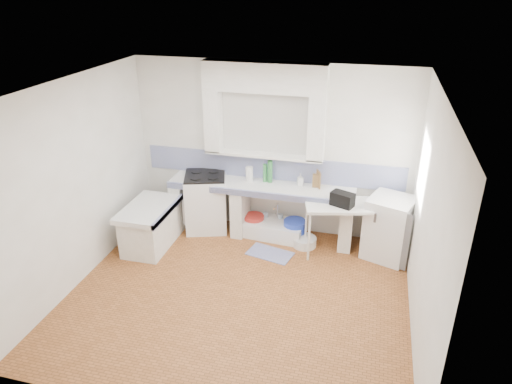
% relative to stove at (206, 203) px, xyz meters
% --- Properties ---
extents(floor, '(4.50, 4.50, 0.00)m').
position_rel_stove_xyz_m(floor, '(1.05, -1.69, -0.48)').
color(floor, '#9C592B').
rests_on(floor, ground).
extents(ceiling, '(4.50, 4.50, 0.00)m').
position_rel_stove_xyz_m(ceiling, '(1.05, -1.69, 2.32)').
color(ceiling, white).
rests_on(ceiling, ground).
extents(wall_back, '(4.50, 0.00, 4.50)m').
position_rel_stove_xyz_m(wall_back, '(1.05, 0.31, 0.92)').
color(wall_back, white).
rests_on(wall_back, ground).
extents(wall_front, '(4.50, 0.00, 4.50)m').
position_rel_stove_xyz_m(wall_front, '(1.05, -3.69, 0.92)').
color(wall_front, white).
rests_on(wall_front, ground).
extents(wall_left, '(0.00, 4.50, 4.50)m').
position_rel_stove_xyz_m(wall_left, '(-1.20, -1.69, 0.92)').
color(wall_left, white).
rests_on(wall_left, ground).
extents(wall_right, '(0.00, 4.50, 4.50)m').
position_rel_stove_xyz_m(wall_right, '(3.30, -1.69, 0.92)').
color(wall_right, white).
rests_on(wall_right, ground).
extents(alcove_mass, '(1.90, 0.25, 0.45)m').
position_rel_stove_xyz_m(alcove_mass, '(0.95, 0.19, 2.10)').
color(alcove_mass, white).
rests_on(alcove_mass, ground).
extents(window_frame, '(0.35, 0.86, 1.06)m').
position_rel_stove_xyz_m(window_frame, '(3.47, -0.49, 1.12)').
color(window_frame, '#392312').
rests_on(window_frame, ground).
extents(lace_valance, '(0.01, 0.84, 0.24)m').
position_rel_stove_xyz_m(lace_valance, '(3.33, -0.49, 1.50)').
color(lace_valance, white).
rests_on(lace_valance, ground).
extents(counter_slab, '(3.00, 0.60, 0.08)m').
position_rel_stove_xyz_m(counter_slab, '(0.95, 0.01, 0.38)').
color(counter_slab, white).
rests_on(counter_slab, ground).
extents(counter_lip, '(3.00, 0.04, 0.10)m').
position_rel_stove_xyz_m(counter_lip, '(0.95, -0.27, 0.38)').
color(counter_lip, navy).
rests_on(counter_lip, ground).
extents(counter_pier_left, '(0.20, 0.55, 0.82)m').
position_rel_stove_xyz_m(counter_pier_left, '(-0.45, 0.01, -0.07)').
color(counter_pier_left, white).
rests_on(counter_pier_left, ground).
extents(counter_pier_mid, '(0.20, 0.55, 0.82)m').
position_rel_stove_xyz_m(counter_pier_mid, '(0.60, 0.01, -0.07)').
color(counter_pier_mid, white).
rests_on(counter_pier_mid, ground).
extents(counter_pier_right, '(0.20, 0.55, 0.82)m').
position_rel_stove_xyz_m(counter_pier_right, '(2.35, 0.01, -0.07)').
color(counter_pier_right, white).
rests_on(counter_pier_right, ground).
extents(peninsula_top, '(0.70, 1.10, 0.08)m').
position_rel_stove_xyz_m(peninsula_top, '(-0.65, -0.79, 0.18)').
color(peninsula_top, white).
rests_on(peninsula_top, ground).
extents(peninsula_base, '(0.60, 1.00, 0.62)m').
position_rel_stove_xyz_m(peninsula_base, '(-0.65, -0.79, -0.17)').
color(peninsula_base, white).
rests_on(peninsula_base, ground).
extents(peninsula_lip, '(0.04, 1.10, 0.10)m').
position_rel_stove_xyz_m(peninsula_lip, '(-0.32, -0.79, 0.18)').
color(peninsula_lip, navy).
rests_on(peninsula_lip, ground).
extents(backsplash, '(4.27, 0.03, 0.40)m').
position_rel_stove_xyz_m(backsplash, '(1.05, 0.30, 0.62)').
color(backsplash, navy).
rests_on(backsplash, ground).
extents(stove, '(0.84, 0.82, 0.95)m').
position_rel_stove_xyz_m(stove, '(0.00, 0.00, 0.00)').
color(stove, white).
rests_on(stove, ground).
extents(sink, '(1.01, 0.61, 0.23)m').
position_rel_stove_xyz_m(sink, '(1.18, 0.02, -0.36)').
color(sink, white).
rests_on(sink, ground).
extents(side_table, '(1.11, 0.79, 0.04)m').
position_rel_stove_xyz_m(side_table, '(2.22, -0.24, -0.06)').
color(side_table, white).
rests_on(side_table, ground).
extents(fridge, '(0.80, 0.80, 0.97)m').
position_rel_stove_xyz_m(fridge, '(2.98, -0.14, 0.01)').
color(fridge, white).
rests_on(fridge, ground).
extents(bucket_red, '(0.38, 0.38, 0.32)m').
position_rel_stove_xyz_m(bucket_red, '(0.82, 0.03, -0.32)').
color(bucket_red, red).
rests_on(bucket_red, ground).
extents(bucket_orange, '(0.35, 0.35, 0.26)m').
position_rel_stove_xyz_m(bucket_orange, '(1.17, -0.06, -0.35)').
color(bucket_orange, '#EC3F0A').
rests_on(bucket_orange, ground).
extents(bucket_blue, '(0.41, 0.41, 0.34)m').
position_rel_stove_xyz_m(bucket_blue, '(1.53, -0.02, -0.30)').
color(bucket_blue, blue).
rests_on(bucket_blue, ground).
extents(basin_white, '(0.50, 0.50, 0.15)m').
position_rel_stove_xyz_m(basin_white, '(1.72, -0.18, -0.40)').
color(basin_white, white).
rests_on(basin_white, ground).
extents(water_bottle_a, '(0.10, 0.10, 0.34)m').
position_rel_stove_xyz_m(water_bottle_a, '(1.00, 0.14, -0.31)').
color(water_bottle_a, silver).
rests_on(water_bottle_a, ground).
extents(water_bottle_b, '(0.11, 0.11, 0.33)m').
position_rel_stove_xyz_m(water_bottle_b, '(1.25, 0.16, -0.31)').
color(water_bottle_b, silver).
rests_on(water_bottle_b, ground).
extents(black_bag, '(0.38, 0.31, 0.21)m').
position_rel_stove_xyz_m(black_bag, '(2.26, -0.29, 0.47)').
color(black_bag, black).
rests_on(black_bag, side_table).
extents(green_bottle_a, '(0.07, 0.07, 0.30)m').
position_rel_stove_xyz_m(green_bottle_a, '(0.98, 0.16, 0.58)').
color(green_bottle_a, '#2F7F3C').
rests_on(green_bottle_a, counter_slab).
extents(green_bottle_b, '(0.09, 0.09, 0.37)m').
position_rel_stove_xyz_m(green_bottle_b, '(1.06, 0.16, 0.61)').
color(green_bottle_b, '#2F7F3C').
rests_on(green_bottle_b, counter_slab).
extents(knife_block, '(0.12, 0.10, 0.21)m').
position_rel_stove_xyz_m(knife_block, '(1.80, 0.16, 0.53)').
color(knife_block, olive).
rests_on(knife_block, counter_slab).
extents(cutting_board, '(0.10, 0.19, 0.27)m').
position_rel_stove_xyz_m(cutting_board, '(1.84, 0.16, 0.56)').
color(cutting_board, olive).
rests_on(cutting_board, counter_slab).
extents(paper_towel, '(0.13, 0.13, 0.24)m').
position_rel_stove_xyz_m(paper_towel, '(0.72, 0.13, 0.54)').
color(paper_towel, white).
rests_on(paper_towel, counter_slab).
extents(soap_bottle, '(0.12, 0.12, 0.20)m').
position_rel_stove_xyz_m(soap_bottle, '(1.56, 0.16, 0.52)').
color(soap_bottle, white).
rests_on(soap_bottle, counter_slab).
extents(rug, '(0.76, 0.54, 0.01)m').
position_rel_stove_xyz_m(rug, '(1.24, -0.56, -0.47)').
color(rug, '#363D90').
rests_on(rug, ground).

